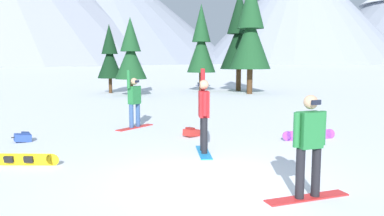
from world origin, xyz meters
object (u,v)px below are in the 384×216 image
(loose_snowboard_near_right, at_px, (309,135))
(pine_tree_slender, at_px, (110,56))
(snowboarder_midground, at_px, (204,113))
(snowboarder_background, at_px, (134,101))
(pine_tree_leaning, at_px, (239,36))
(pine_tree_twin, at_px, (201,44))
(pine_tree_tall, at_px, (131,53))
(backpack_blue, at_px, (23,137))
(snowboarder_foreground, at_px, (309,144))
(loose_snowboard_far_spare, at_px, (19,159))
(backpack_red, at_px, (191,132))
(pine_tree_young, at_px, (251,31))

(loose_snowboard_near_right, xyz_separation_m, pine_tree_slender, (-7.41, 16.41, 2.39))
(snowboarder_midground, distance_m, snowboarder_background, 4.27)
(snowboarder_midground, xyz_separation_m, loose_snowboard_near_right, (3.29, 1.34, -0.87))
(pine_tree_leaning, xyz_separation_m, pine_tree_slender, (-9.11, -1.03, -1.39))
(pine_tree_twin, bearing_deg, pine_tree_tall, -146.76)
(backpack_blue, height_order, pine_tree_slender, pine_tree_slender)
(snowboarder_background, xyz_separation_m, backpack_blue, (-3.07, -2.02, -0.79))
(snowboarder_foreground, xyz_separation_m, loose_snowboard_far_spare, (-5.56, 2.62, -0.79))
(loose_snowboard_near_right, bearing_deg, backpack_red, 167.15)
(snowboarder_midground, bearing_deg, pine_tree_tall, 99.55)
(snowboarder_foreground, xyz_separation_m, loose_snowboard_near_right, (1.95, 4.77, -0.80))
(loose_snowboard_near_right, xyz_separation_m, pine_tree_young, (1.88, 14.85, 3.97))
(pine_tree_young, relative_size, pine_tree_slender, 1.62)
(snowboarder_background, bearing_deg, loose_snowboard_far_spare, -116.68)
(loose_snowboard_near_right, distance_m, loose_snowboard_far_spare, 7.81)
(loose_snowboard_far_spare, bearing_deg, pine_tree_twin, 71.67)
(pine_tree_leaning, bearing_deg, loose_snowboard_near_right, -95.56)
(snowboarder_midground, relative_size, backpack_red, 3.79)
(loose_snowboard_near_right, xyz_separation_m, pine_tree_leaning, (1.70, 17.44, 3.79))
(pine_tree_twin, bearing_deg, backpack_red, -98.01)
(snowboarder_midground, distance_m, loose_snowboard_far_spare, 4.38)
(backpack_red, height_order, pine_tree_twin, pine_tree_twin)
(loose_snowboard_near_right, relative_size, backpack_blue, 3.10)
(snowboarder_midground, xyz_separation_m, pine_tree_leaning, (4.98, 18.78, 2.91))
(pine_tree_leaning, bearing_deg, backpack_red, -106.98)
(snowboarder_midground, height_order, pine_tree_twin, pine_tree_twin)
(snowboarder_midground, xyz_separation_m, pine_tree_slender, (-4.13, 17.75, 1.52))
(snowboarder_midground, bearing_deg, loose_snowboard_near_right, 22.18)
(backpack_red, distance_m, pine_tree_tall, 13.81)
(loose_snowboard_far_spare, bearing_deg, snowboarder_background, 63.32)
(snowboarder_midground, bearing_deg, pine_tree_young, 72.29)
(snowboarder_background, xyz_separation_m, backpack_red, (1.78, -1.72, -0.79))
(snowboarder_background, distance_m, backpack_red, 2.60)
(snowboarder_background, xyz_separation_m, pine_tree_tall, (-0.71, 11.62, 1.74))
(snowboarder_midground, bearing_deg, pine_tree_slender, 103.09)
(snowboarder_background, height_order, pine_tree_young, pine_tree_young)
(snowboarder_background, distance_m, loose_snowboard_far_spare, 5.26)
(snowboarder_foreground, xyz_separation_m, snowboarder_midground, (-1.34, 3.43, 0.07))
(pine_tree_leaning, relative_size, pine_tree_slender, 1.55)
(pine_tree_young, bearing_deg, pine_tree_leaning, 94.13)
(loose_snowboard_far_spare, xyz_separation_m, pine_tree_tall, (1.62, 16.27, 2.52))
(pine_tree_slender, bearing_deg, backpack_red, -75.57)
(loose_snowboard_far_spare, relative_size, pine_tree_tall, 0.36)
(pine_tree_leaning, bearing_deg, pine_tree_tall, -156.32)
(snowboarder_foreground, distance_m, snowboarder_background, 7.95)
(snowboarder_foreground, bearing_deg, loose_snowboard_near_right, 67.78)
(pine_tree_leaning, bearing_deg, pine_tree_young, -85.87)
(snowboarder_foreground, xyz_separation_m, pine_tree_twin, (0.88, 22.04, 2.42))
(backpack_blue, bearing_deg, snowboarder_background, 33.30)
(pine_tree_young, height_order, pine_tree_twin, pine_tree_young)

